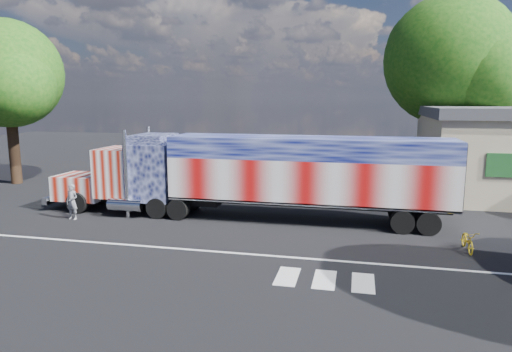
% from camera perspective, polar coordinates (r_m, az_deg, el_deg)
% --- Properties ---
extents(ground, '(100.00, 100.00, 0.00)m').
position_cam_1_polar(ground, '(20.16, -1.89, -6.74)').
color(ground, black).
extents(lane_markings, '(30.00, 2.67, 0.01)m').
position_cam_1_polar(lane_markings, '(16.30, 0.64, -10.78)').
color(lane_markings, silver).
rests_on(lane_markings, ground).
extents(semi_truck, '(19.87, 3.14, 4.24)m').
position_cam_1_polar(semi_truck, '(21.60, 0.12, 0.31)').
color(semi_truck, black).
rests_on(semi_truck, ground).
extents(coach_bus, '(10.83, 2.52, 3.15)m').
position_cam_1_polar(coach_bus, '(30.14, -4.48, 1.92)').
color(coach_bus, silver).
rests_on(coach_bus, ground).
extents(woman, '(0.67, 0.49, 1.71)m').
position_cam_1_polar(woman, '(23.36, -22.00, -3.00)').
color(woman, slate).
rests_on(woman, ground).
extents(bicycle, '(0.59, 1.58, 0.82)m').
position_cam_1_polar(bicycle, '(19.12, 24.95, -7.31)').
color(bicycle, gold).
rests_on(bicycle, ground).
extents(tree_ne_a, '(9.46, 9.01, 12.81)m').
position_cam_1_polar(tree_ne_a, '(35.23, 23.39, 13.08)').
color(tree_ne_a, black).
rests_on(tree_ne_a, ground).
extents(tree_w_a, '(7.35, 7.00, 10.78)m').
position_cam_1_polar(tree_w_a, '(34.42, -28.54, 11.09)').
color(tree_w_a, black).
rests_on(tree_w_a, ground).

